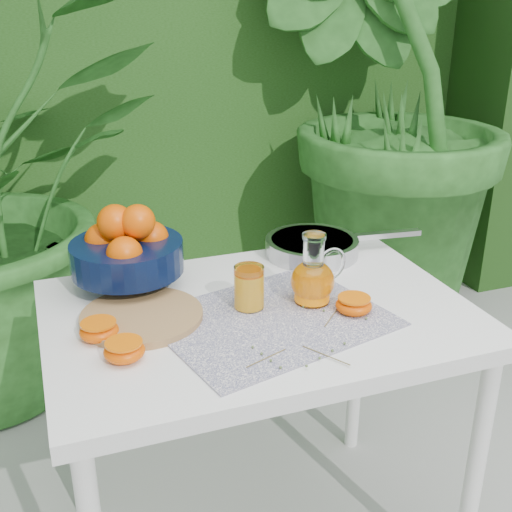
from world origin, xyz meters
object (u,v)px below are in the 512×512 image
object	(u,v)px
white_table	(259,339)
fruit_bowl	(127,249)
cutting_board	(142,316)
saute_pan	(313,246)
juice_pitcher	(313,279)

from	to	relation	value
white_table	fruit_bowl	distance (m)	0.40
white_table	cutting_board	xyz separation A→B (m)	(-0.27, 0.04, 0.09)
cutting_board	saute_pan	size ratio (longest dim) A/B	0.59
white_table	juice_pitcher	bearing A→B (deg)	-5.34
fruit_bowl	juice_pitcher	bearing A→B (deg)	-31.40
saute_pan	fruit_bowl	bearing A→B (deg)	-176.44
juice_pitcher	saute_pan	bearing A→B (deg)	65.27
fruit_bowl	juice_pitcher	distance (m)	0.47
juice_pitcher	cutting_board	bearing A→B (deg)	172.34
cutting_board	fruit_bowl	size ratio (longest dim) A/B	0.84
cutting_board	juice_pitcher	distance (m)	0.41
white_table	fruit_bowl	bearing A→B (deg)	138.98
juice_pitcher	saute_pan	distance (m)	0.31
white_table	saute_pan	world-z (taller)	saute_pan
fruit_bowl	juice_pitcher	xyz separation A→B (m)	(0.40, -0.25, -0.04)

